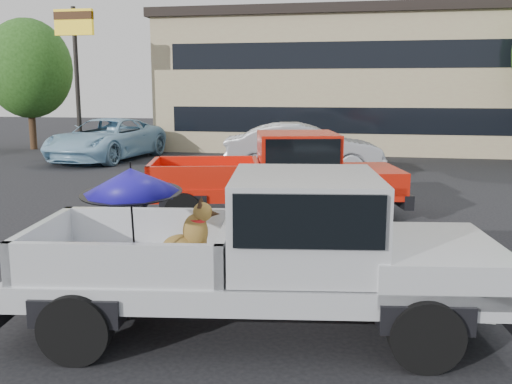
# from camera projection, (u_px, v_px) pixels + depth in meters

# --- Properties ---
(ground) EXTENTS (90.00, 90.00, 0.00)m
(ground) POSITION_uv_depth(u_px,v_px,m) (257.00, 294.00, 7.99)
(ground) COLOR black
(ground) RESTS_ON ground
(stripe_left) EXTENTS (0.12, 5.00, 0.01)m
(stripe_left) POSITION_uv_depth(u_px,v_px,m) (117.00, 245.00, 10.48)
(stripe_left) COLOR silver
(stripe_left) RESTS_ON ground
(stripe_right) EXTENTS (0.12, 5.00, 0.01)m
(stripe_right) POSITION_uv_depth(u_px,v_px,m) (459.00, 263.00, 9.37)
(stripe_right) COLOR silver
(stripe_right) RESTS_ON ground
(motel_building) EXTENTS (20.40, 8.40, 6.30)m
(motel_building) POSITION_uv_depth(u_px,v_px,m) (379.00, 81.00, 27.33)
(motel_building) COLOR tan
(motel_building) RESTS_ON ground
(motel_sign) EXTENTS (1.60, 0.22, 6.00)m
(motel_sign) POSITION_uv_depth(u_px,v_px,m) (75.00, 42.00, 22.54)
(motel_sign) COLOR black
(motel_sign) RESTS_ON ground
(tree_left) EXTENTS (3.96, 3.96, 6.02)m
(tree_left) POSITION_uv_depth(u_px,v_px,m) (28.00, 69.00, 26.34)
(tree_left) COLOR #332114
(tree_left) RESTS_ON ground
(tree_back) EXTENTS (4.68, 4.68, 7.11)m
(tree_back) POSITION_uv_depth(u_px,v_px,m) (458.00, 57.00, 29.28)
(tree_back) COLOR #332114
(tree_back) RESTS_ON ground
(silver_pickup) EXTENTS (5.91, 2.75, 2.06)m
(silver_pickup) POSITION_uv_depth(u_px,v_px,m) (284.00, 245.00, 6.61)
(silver_pickup) COLOR black
(silver_pickup) RESTS_ON ground
(red_pickup) EXTENTS (6.04, 3.26, 1.89)m
(red_pickup) POSITION_uv_depth(u_px,v_px,m) (289.00, 172.00, 12.47)
(red_pickup) COLOR black
(red_pickup) RESTS_ON ground
(silver_sedan) EXTENTS (5.41, 2.63, 1.71)m
(silver_sedan) POSITION_uv_depth(u_px,v_px,m) (303.00, 149.00, 18.78)
(silver_sedan) COLOR #A7A9AE
(silver_sedan) RESTS_ON ground
(blue_suv) EXTENTS (3.35, 6.20, 1.65)m
(blue_suv) POSITION_uv_depth(u_px,v_px,m) (106.00, 139.00, 22.85)
(blue_suv) COLOR #95C3DF
(blue_suv) RESTS_ON ground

